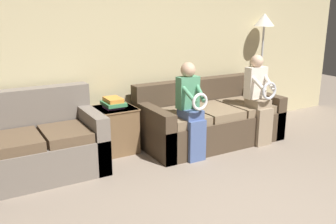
% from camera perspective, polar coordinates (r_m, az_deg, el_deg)
% --- Properties ---
extents(wall_back, '(7.85, 0.06, 2.55)m').
position_cam_1_polar(wall_back, '(5.24, -5.09, 9.15)').
color(wall_back, '#C6B789').
rests_on(wall_back, ground_plane).
extents(couch_main, '(1.99, 0.98, 0.84)m').
position_cam_1_polar(couch_main, '(5.38, 6.14, -1.26)').
color(couch_main, '#473828').
rests_on(couch_main, ground_plane).
extents(couch_side, '(1.36, 0.88, 0.95)m').
position_cam_1_polar(couch_side, '(4.56, -18.93, -4.84)').
color(couch_side, '#70665B').
rests_on(couch_side, ground_plane).
extents(child_left_seated, '(0.28, 0.38, 1.22)m').
position_cam_1_polar(child_left_seated, '(4.65, 3.56, 0.88)').
color(child_left_seated, '#475B8E').
rests_on(child_left_seated, ground_plane).
extents(child_right_seated, '(0.31, 0.38, 1.24)m').
position_cam_1_polar(child_right_seated, '(5.34, 13.71, 2.38)').
color(child_right_seated, gray).
rests_on(child_right_seated, ground_plane).
extents(side_shelf, '(0.55, 0.50, 0.60)m').
position_cam_1_polar(side_shelf, '(4.99, -8.23, -2.62)').
color(side_shelf, brown).
rests_on(side_shelf, ground_plane).
extents(book_stack, '(0.26, 0.31, 0.13)m').
position_cam_1_polar(book_stack, '(4.89, -8.32, 1.38)').
color(book_stack, '#7A4284').
rests_on(book_stack, side_shelf).
extents(floor_lamp, '(0.32, 0.32, 1.77)m').
position_cam_1_polar(floor_lamp, '(6.27, 14.37, 11.90)').
color(floor_lamp, '#2D2B28').
rests_on(floor_lamp, ground_plane).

